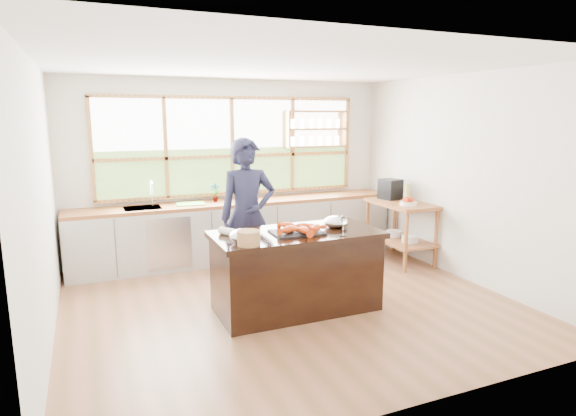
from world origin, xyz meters
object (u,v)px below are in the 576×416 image
wicker_basket (249,238)px  island (296,271)px  cook (248,216)px  espresso_machine (390,189)px

wicker_basket → island: bearing=25.8°
island → cook: (-0.31, 0.78, 0.50)m
cook → wicker_basket: 1.16m
island → cook: size_ratio=0.97×
island → wicker_basket: 0.90m
espresso_machine → wicker_basket: (-2.85, -1.71, -0.08)m
cook → espresso_machine: cook is taller
cook → wicker_basket: bearing=-103.4°
island → cook: bearing=111.3°
island → cook: 0.98m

